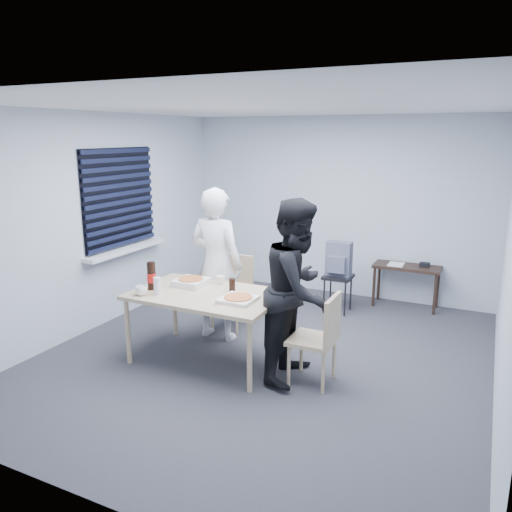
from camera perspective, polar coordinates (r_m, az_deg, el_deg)
The scene contains 19 objects.
room at distance 6.60m, azimuth -15.09°, elevation 5.47°, with size 5.00×5.00×5.00m.
dining_table at distance 5.20m, azimuth -5.66°, elevation -4.85°, with size 1.53×0.97×0.74m.
chair_far at distance 6.18m, azimuth -2.52°, elevation -3.43°, with size 0.42×0.42×0.89m.
chair_right at distance 4.79m, azimuth 7.47°, elevation -8.77°, with size 0.42×0.42×0.89m.
person_white at distance 5.73m, azimuth -4.55°, elevation -0.97°, with size 0.65×0.42×1.77m, color silver.
person_black at distance 4.79m, azimuth 4.80°, elevation -3.92°, with size 0.86×0.47×1.77m, color black.
side_table at distance 7.14m, azimuth 16.85°, elevation -1.68°, with size 0.89×0.39×0.59m.
stool at distance 6.77m, azimuth 9.35°, elevation -3.09°, with size 0.37×0.37×0.51m.
backpack at distance 6.67m, azimuth 9.42°, elevation -0.38°, with size 0.33×0.24×0.46m.
pizza_box_a at distance 5.45m, azimuth -7.45°, elevation -2.95°, with size 0.32×0.32×0.08m.
pizza_box_b at distance 4.91m, azimuth -2.05°, elevation -4.92°, with size 0.33×0.33×0.05m.
mug_a at distance 5.21m, azimuth -12.98°, elevation -3.88°, with size 0.12×0.12×0.10m, color white.
mug_b at distance 5.47m, azimuth -4.09°, elevation -2.73°, with size 0.10×0.10×0.09m, color white.
cola_glass at distance 5.18m, azimuth -2.75°, elevation -3.35°, with size 0.07×0.07×0.15m, color black.
soda_bottle at distance 5.35m, azimuth -11.85°, elevation -2.30°, with size 0.09×0.09×0.29m.
plastic_cups at distance 5.19m, azimuth -11.22°, elevation -3.37°, with size 0.07×0.07×0.18m, color silver.
rubber_band at distance 4.82m, azimuth -4.62°, elevation -5.60°, with size 0.06×0.06×0.00m, color red.
papers at distance 7.14m, azimuth 15.71°, elevation -0.92°, with size 0.20×0.28×0.00m, color white.
black_box at distance 7.13m, azimuth 18.71°, elevation -0.94°, with size 0.13×0.09×0.06m, color black.
Camera 1 is at (2.07, -4.55, 2.34)m, focal length 35.00 mm.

